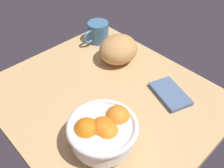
{
  "coord_description": "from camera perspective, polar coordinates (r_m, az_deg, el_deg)",
  "views": [
    {
      "loc": [
        -44.7,
        39.3,
        60.28
      ],
      "look_at": [
        -1.54,
        -1.78,
        5.0
      ],
      "focal_mm": 39.26,
      "sensor_mm": 36.0,
      "label": 1
    }
  ],
  "objects": [
    {
      "name": "bread_loaf",
      "position": [
        0.97,
        1.49,
        8.09
      ],
      "size": [
        16.73,
        18.02,
        10.47
      ],
      "primitive_type": "ellipsoid",
      "rotation": [
        0.0,
        0.0,
        4.87
      ],
      "color": "tan",
      "rests_on": "ground"
    },
    {
      "name": "fruit_bowl",
      "position": [
        0.68,
        -2.07,
        -10.7
      ],
      "size": [
        19.45,
        19.45,
        10.45
      ],
      "color": "white",
      "rests_on": "ground"
    },
    {
      "name": "mug",
      "position": [
        1.09,
        -3.33,
        11.95
      ],
      "size": [
        8.92,
        13.21,
        8.81
      ],
      "color": "teal",
      "rests_on": "ground"
    },
    {
      "name": "napkin_folded",
      "position": [
        0.86,
        13.36,
        -2.22
      ],
      "size": [
        16.43,
        12.89,
        1.56
      ],
      "primitive_type": "cube",
      "rotation": [
        0.0,
        0.0,
        -0.33
      ],
      "color": "slate",
      "rests_on": "ground"
    },
    {
      "name": "ground_plane",
      "position": [
        0.86,
        -1.57,
        -3.24
      ],
      "size": [
        73.69,
        65.2,
        3.0
      ],
      "primitive_type": "cube",
      "color": "tan"
    }
  ]
}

